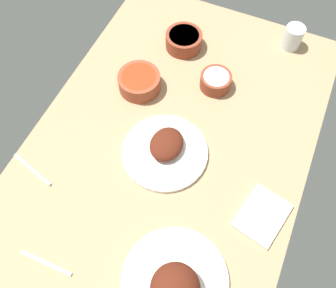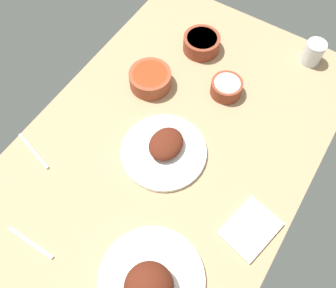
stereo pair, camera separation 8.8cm
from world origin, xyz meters
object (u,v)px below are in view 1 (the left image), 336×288
object	(u,v)px
bowl_soup	(184,40)
water_tumbler	(293,37)
fork_loose	(32,170)
bowl_cream	(216,81)
plate_center_main	(175,284)
folded_napkin	(262,215)
plate_far_side	(166,150)
bowl_sauce	(139,81)
spoon_loose	(46,263)

from	to	relation	value
bowl_soup	water_tumbler	xyz separation A→B (cm)	(16.98, -37.86, 1.26)
bowl_soup	fork_loose	xyz separation A→B (cm)	(-68.57, 24.06, -2.89)
bowl_cream	water_tumbler	distance (cm)	36.31
plate_center_main	folded_napkin	xyz separation A→B (cm)	(28.94, -16.15, -3.01)
plate_far_side	bowl_cream	distance (cm)	32.53
bowl_soup	fork_loose	distance (cm)	72.73
bowl_sauce	fork_loose	distance (cm)	47.10
plate_far_side	bowl_cream	xyz separation A→B (cm)	(32.10, -5.13, 1.14)
bowl_sauce	water_tumbler	xyz separation A→B (cm)	(41.78, -44.76, 1.21)
plate_far_side	bowl_sauce	size ratio (longest dim) A/B	1.86
bowl_sauce	spoon_loose	distance (cm)	66.86
plate_center_main	fork_loose	distance (cm)	57.58
fork_loose	plate_far_side	bearing A→B (deg)	47.41
bowl_cream	bowl_soup	xyz separation A→B (cm)	(13.31, 17.89, 0.26)
folded_napkin	spoon_loose	xyz separation A→B (cm)	(-37.96, 51.99, -0.20)
water_tumbler	spoon_loose	size ratio (longest dim) A/B	0.56
water_tumbler	spoon_loose	world-z (taller)	water_tumbler
fork_loose	spoon_loose	xyz separation A→B (cm)	(-22.98, -19.93, 0.00)
bowl_cream	bowl_soup	distance (cm)	22.30
bowl_soup	spoon_loose	bearing A→B (deg)	177.41
bowl_sauce	spoon_loose	xyz separation A→B (cm)	(-66.74, -2.77, -2.94)
bowl_soup	spoon_loose	distance (cm)	91.69
plate_far_side	plate_center_main	bearing A→B (deg)	-152.96
water_tumbler	spoon_loose	distance (cm)	116.44
bowl_cream	fork_loose	world-z (taller)	bowl_cream
plate_far_side	spoon_loose	distance (cm)	49.16
water_tumbler	folded_napkin	bearing A→B (deg)	-171.94
plate_center_main	bowl_sauce	size ratio (longest dim) A/B	1.96
bowl_sauce	spoon_loose	size ratio (longest dim) A/B	0.93
folded_napkin	plate_far_side	bearing A→B (deg)	76.87
water_tumbler	fork_loose	bearing A→B (deg)	144.10
plate_far_side	fork_loose	size ratio (longest dim) A/B	1.67
plate_center_main	fork_loose	bearing A→B (deg)	75.94
bowl_soup	fork_loose	bearing A→B (deg)	160.66
bowl_sauce	folded_napkin	size ratio (longest dim) A/B	0.93
plate_far_side	fork_loose	distance (cm)	43.52
water_tumbler	folded_napkin	distance (cm)	71.38
fork_loose	plate_center_main	bearing A→B (deg)	1.18
plate_far_side	bowl_sauce	xyz separation A→B (cm)	(20.60, 19.66, 1.45)
bowl_sauce	plate_center_main	bearing A→B (deg)	-146.22
bowl_sauce	water_tumbler	distance (cm)	61.24
bowl_sauce	bowl_cream	size ratio (longest dim) A/B	1.36
bowl_sauce	folded_napkin	xyz separation A→B (cm)	(-28.79, -54.76, -2.74)
plate_center_main	folded_napkin	world-z (taller)	plate_center_main
plate_far_side	water_tumbler	size ratio (longest dim) A/B	3.10
plate_far_side	water_tumbler	distance (cm)	67.30
bowl_cream	water_tumbler	size ratio (longest dim) A/B	1.23
water_tumbler	bowl_sauce	bearing A→B (deg)	133.03
plate_center_main	spoon_loose	bearing A→B (deg)	104.11
plate_far_side	folded_napkin	world-z (taller)	plate_far_side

